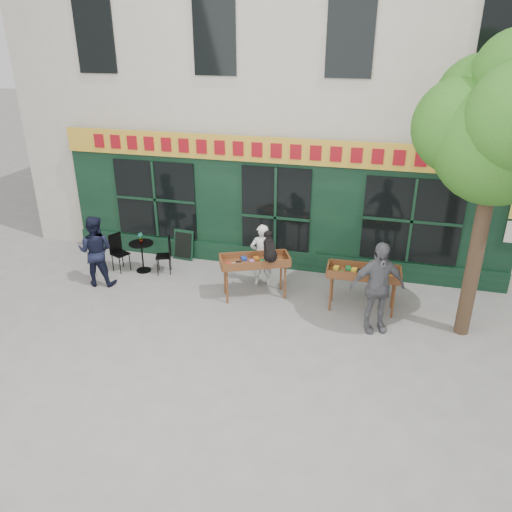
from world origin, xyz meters
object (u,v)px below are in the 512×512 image
at_px(book_cart_center, 255,263).
at_px(book_cart_right, 363,275).
at_px(woman, 262,255).
at_px(bistro_table, 142,251).
at_px(dog, 270,246).
at_px(man_right, 377,287).
at_px(man_left, 96,251).

relative_size(book_cart_center, book_cart_right, 1.07).
distance_m(book_cart_center, woman, 0.65).
bearing_deg(bistro_table, dog, -10.04).
bearing_deg(man_right, man_left, 154.58).
bearing_deg(dog, book_cart_right, -22.15).
height_order(book_cart_center, woman, woman).
bearing_deg(book_cart_right, book_cart_center, 178.54).
relative_size(woman, man_left, 0.88).
distance_m(woman, book_cart_right, 2.46).
height_order(woman, bistro_table, woman).
distance_m(book_cart_center, dog, 0.59).
bearing_deg(man_right, book_cart_center, 142.77).
distance_m(dog, man_left, 4.14).
distance_m(dog, book_cart_right, 2.08).
height_order(woman, man_left, man_left).
bearing_deg(man_right, dog, 141.74).
xyz_separation_m(woman, bistro_table, (-3.05, -0.10, -0.21)).
xyz_separation_m(bistro_table, man_left, (-0.70, -0.90, 0.31)).
height_order(bistro_table, man_left, man_left).
relative_size(man_right, man_left, 1.11).
height_order(dog, woman, dog).
bearing_deg(man_left, book_cart_right, 173.20).
bearing_deg(woman, book_cart_right, 140.98).
relative_size(book_cart_center, man_right, 0.86).
bearing_deg(bistro_table, man_right, -12.58).
height_order(book_cart_right, bistro_table, book_cart_right).
bearing_deg(woman, man_left, -9.36).
distance_m(book_cart_center, man_left, 3.77).
xyz_separation_m(dog, man_right, (2.32, -0.68, -0.34)).
height_order(book_cart_center, dog, dog).
relative_size(dog, book_cart_right, 0.39).
height_order(man_right, man_left, man_right).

